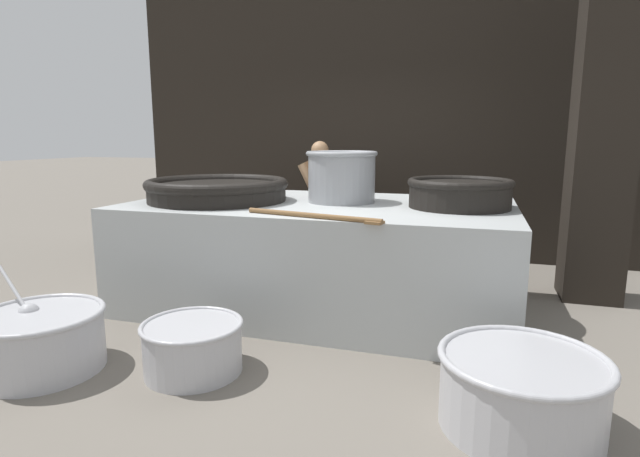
{
  "coord_description": "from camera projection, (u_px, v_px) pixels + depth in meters",
  "views": [
    {
      "loc": [
        1.4,
        -4.45,
        1.59
      ],
      "look_at": [
        0.0,
        0.0,
        0.74
      ],
      "focal_mm": 28.0,
      "sensor_mm": 36.0,
      "label": 1
    }
  ],
  "objects": [
    {
      "name": "back_wall",
      "position": [
        373.0,
        107.0,
        6.77
      ],
      "size": [
        6.84,
        0.24,
        4.0
      ],
      "primitive_type": "cube",
      "color": "black",
      "rests_on": "ground_plane"
    },
    {
      "name": "stirring_paddle",
      "position": [
        318.0,
        216.0,
        3.77
      ],
      "size": [
        1.15,
        0.32,
        0.04
      ],
      "rotation": [
        0.0,
        0.0,
        -0.22
      ],
      "color": "brown",
      "rests_on": "hearth_platform"
    },
    {
      "name": "prep_bowl_extra",
      "position": [
        193.0,
        345.0,
        3.41
      ],
      "size": [
        0.7,
        0.7,
        0.36
      ],
      "color": "#B7B7BC",
      "rests_on": "ground_plane"
    },
    {
      "name": "giant_wok_far",
      "position": [
        460.0,
        192.0,
        4.34
      ],
      "size": [
        0.9,
        0.9,
        0.25
      ],
      "color": "black",
      "rests_on": "hearth_platform"
    },
    {
      "name": "prep_bowl_vegetables",
      "position": [
        41.0,
        338.0,
        3.44
      ],
      "size": [
        1.08,
        0.85,
        0.76
      ],
      "color": "#B7B7BC",
      "rests_on": "ground_plane"
    },
    {
      "name": "stock_pot",
      "position": [
        342.0,
        175.0,
        4.71
      ],
      "size": [
        0.68,
        0.68,
        0.48
      ],
      "color": "gray",
      "rests_on": "hearth_platform"
    },
    {
      "name": "prep_bowl_meat",
      "position": [
        521.0,
        388.0,
        2.74
      ],
      "size": [
        0.92,
        0.92,
        0.43
      ],
      "color": "#B7B7BC",
      "rests_on": "ground_plane"
    },
    {
      "name": "hearth_platform",
      "position": [
        320.0,
        254.0,
        4.78
      ],
      "size": [
        3.52,
        1.97,
        0.99
      ],
      "color": "#B2B7B7",
      "rests_on": "ground_plane"
    },
    {
      "name": "giant_wok_near",
      "position": [
        217.0,
        189.0,
        4.8
      ],
      "size": [
        1.36,
        1.36,
        0.22
      ],
      "color": "black",
      "rests_on": "hearth_platform"
    },
    {
      "name": "ground_plane",
      "position": [
        320.0,
        303.0,
        4.87
      ],
      "size": [
        60.0,
        60.0,
        0.0
      ],
      "primitive_type": "plane",
      "color": "slate"
    },
    {
      "name": "support_pillar",
      "position": [
        607.0,
        94.0,
        4.69
      ],
      "size": [
        0.54,
        0.54,
        4.0
      ],
      "primitive_type": "cube",
      "color": "black",
      "rests_on": "ground_plane"
    },
    {
      "name": "cook",
      "position": [
        319.0,
        199.0,
        6.25
      ],
      "size": [
        0.43,
        0.61,
        1.55
      ],
      "rotation": [
        0.0,
        0.0,
        3.37
      ],
      "color": "#9E7551",
      "rests_on": "ground_plane"
    }
  ]
}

